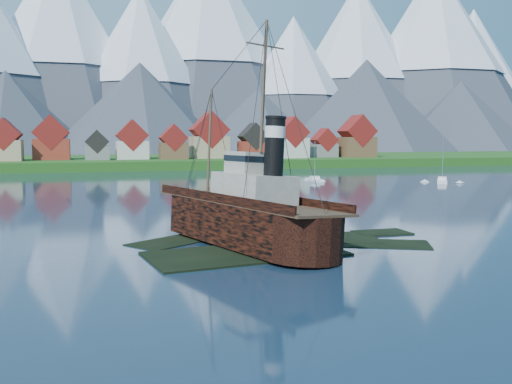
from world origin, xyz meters
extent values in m
plane|color=#162B3F|center=(0.00, 0.00, 0.00)|extent=(1400.00, 1400.00, 0.00)
cube|color=black|center=(-3.00, -2.00, -0.32)|extent=(19.08, 11.42, 1.00)
cube|color=black|center=(6.00, 4.00, -0.38)|extent=(15.15, 9.76, 1.00)
cube|color=black|center=(2.00, 9.00, -0.28)|extent=(11.45, 9.06, 1.00)
cube|color=black|center=(12.00, -1.00, -0.42)|extent=(10.27, 8.34, 1.00)
cube|color=black|center=(-9.00, 6.00, -0.40)|extent=(9.42, 8.68, 1.00)
cube|color=black|center=(15.00, 5.00, -0.35)|extent=(6.00, 4.00, 1.00)
cube|color=#1A4313|center=(0.00, 170.00, 0.00)|extent=(600.00, 80.00, 3.20)
cube|color=#3F3D38|center=(0.00, 132.00, 0.00)|extent=(600.00, 2.50, 2.00)
cube|color=tan|center=(-43.00, 150.00, 6.40)|extent=(10.50, 9.00, 6.80)
cube|color=maroon|center=(-43.00, 150.00, 11.69)|extent=(10.69, 9.18, 10.69)
cube|color=maroon|center=(-29.00, 156.00, 6.60)|extent=(12.00, 8.50, 7.20)
cube|color=maroon|center=(-29.00, 156.00, 12.36)|extent=(12.22, 8.67, 12.22)
cube|color=slate|center=(-14.00, 151.00, 5.40)|extent=(8.00, 7.00, 4.80)
cube|color=black|center=(-14.00, 151.00, 9.24)|extent=(8.15, 7.14, 8.15)
cube|color=beige|center=(-2.00, 154.00, 6.20)|extent=(11.00, 9.50, 6.40)
cube|color=maroon|center=(-2.00, 154.00, 11.38)|extent=(11.20, 9.69, 11.20)
cube|color=brown|center=(12.00, 150.00, 5.90)|extent=(9.50, 8.00, 5.80)
cube|color=maroon|center=(12.00, 150.00, 10.51)|extent=(9.67, 8.16, 9.67)
cube|color=tan|center=(26.00, 155.00, 7.00)|extent=(13.50, 10.00, 8.00)
cube|color=maroon|center=(26.00, 155.00, 13.43)|extent=(13.75, 10.20, 13.75)
cube|color=maroon|center=(42.00, 152.00, 6.10)|extent=(10.00, 8.50, 6.20)
cube|color=black|center=(42.00, 152.00, 11.00)|extent=(10.18, 8.67, 10.18)
cube|color=beige|center=(56.00, 149.00, 6.75)|extent=(11.50, 9.00, 7.50)
cube|color=maroon|center=(56.00, 149.00, 12.57)|extent=(11.71, 9.18, 11.71)
cube|color=slate|center=(71.00, 153.00, 5.50)|extent=(9.00, 7.50, 5.00)
cube|color=maroon|center=(71.00, 153.00, 9.62)|extent=(9.16, 7.65, 9.16)
cube|color=brown|center=(84.00, 151.00, 6.90)|extent=(12.50, 10.00, 7.80)
cube|color=maroon|center=(84.00, 151.00, 13.05)|extent=(12.73, 10.20, 12.73)
cone|color=#2D333D|center=(-40.00, 495.00, 88.00)|extent=(210.00, 210.00, 180.00)
cone|color=white|center=(-40.00, 495.00, 124.00)|extent=(130.20, 130.20, 108.00)
cone|color=#2D333D|center=(30.00, 470.00, 70.50)|extent=(170.00, 170.00, 145.00)
cone|color=white|center=(30.00, 470.00, 99.50)|extent=(105.40, 105.40, 87.00)
cone|color=#2D333D|center=(100.00, 515.00, 98.00)|extent=(240.00, 240.00, 200.00)
cone|color=white|center=(100.00, 515.00, 138.00)|extent=(148.80, 148.80, 120.00)
cone|color=#2D333D|center=(170.00, 460.00, 60.50)|extent=(150.00, 150.00, 125.00)
cone|color=white|center=(170.00, 460.00, 85.50)|extent=(93.00, 93.00, 75.00)
cone|color=#2D333D|center=(250.00, 490.00, 83.00)|extent=(200.00, 200.00, 170.00)
cone|color=white|center=(250.00, 490.00, 117.00)|extent=(124.00, 124.00, 102.00)
cone|color=#2D333D|center=(330.00, 475.00, 93.00)|extent=(230.00, 230.00, 190.00)
cone|color=white|center=(330.00, 475.00, 131.00)|extent=(142.60, 142.60, 114.00)
cone|color=#2D333D|center=(400.00, 505.00, 75.50)|extent=(180.00, 180.00, 155.00)
cone|color=white|center=(400.00, 505.00, 106.50)|extent=(111.60, 111.60, 93.00)
cone|color=#2D333D|center=(-70.00, 374.00, 27.00)|extent=(120.00, 120.00, 58.00)
cone|color=#2D333D|center=(20.00, 369.00, 31.00)|extent=(136.00, 136.00, 66.00)
cone|color=#2D333D|center=(110.00, 373.00, 23.00)|extent=(110.00, 110.00, 50.00)
cone|color=#2D333D|center=(200.00, 370.00, 35.50)|extent=(150.00, 150.00, 75.00)
cone|color=#2D333D|center=(290.00, 371.00, 28.00)|extent=(124.00, 124.00, 60.00)
cube|color=black|center=(-1.92, 2.90, 2.19)|extent=(6.82, 19.63, 4.09)
cone|color=black|center=(-1.92, 15.64, 2.19)|extent=(6.82, 6.82, 6.82)
cylinder|color=black|center=(-1.92, -6.92, 2.19)|extent=(6.82, 6.82, 4.09)
cube|color=#4C3826|center=(-1.92, 2.90, 4.34)|extent=(6.68, 25.90, 0.24)
cube|color=black|center=(-5.19, 2.90, 4.78)|extent=(0.19, 25.08, 0.88)
cube|color=black|center=(1.35, 2.90, 4.78)|extent=(0.19, 25.08, 0.88)
cube|color=#ADA89E|center=(-1.92, 1.44, 5.80)|extent=(5.06, 8.28, 2.92)
cube|color=#ADA89E|center=(-1.92, 2.41, 8.33)|extent=(3.51, 3.90, 2.14)
cylinder|color=black|center=(-1.92, -1.77, 9.99)|extent=(1.85, 1.85, 5.45)
cylinder|color=silver|center=(-1.92, -1.77, 11.35)|extent=(1.95, 1.95, 1.07)
cylinder|color=#473828|center=(-1.92, 10.69, 10.28)|extent=(0.27, 0.27, 11.69)
cylinder|color=#473828|center=(-1.92, 0.46, 15.73)|extent=(0.31, 0.31, 12.66)
cube|color=white|center=(63.78, 64.84, 0.10)|extent=(6.56, 8.35, 1.21)
cube|color=white|center=(63.78, 64.84, 1.06)|extent=(2.91, 3.05, 0.71)
cylinder|color=gray|center=(63.78, 64.84, 5.97)|extent=(0.14, 0.14, 10.53)
cube|color=white|center=(36.49, 77.89, 0.09)|extent=(2.99, 9.04, 1.07)
cube|color=white|center=(36.49, 77.89, 0.93)|extent=(2.16, 2.65, 0.62)
cylinder|color=gray|center=(36.49, 77.89, 5.24)|extent=(0.12, 0.12, 9.23)
camera|label=1|loc=(-16.71, -52.30, 10.91)|focal=40.00mm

